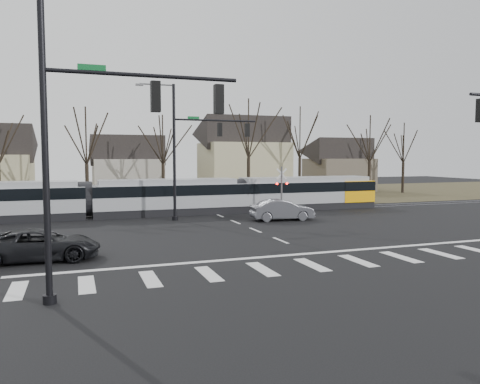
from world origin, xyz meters
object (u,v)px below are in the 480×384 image
object	(u,v)px
suv	(41,245)
rail_crossing_signal	(282,192)
sedan	(282,210)
tram	(166,195)

from	to	relation	value
suv	rail_crossing_signal	xyz separation A→B (m)	(17.69, 11.77, 1.14)
sedan	rail_crossing_signal	xyz separation A→B (m)	(1.35, 3.04, 1.10)
tram	rail_crossing_signal	xyz separation A→B (m)	(8.98, -3.21, 0.28)
suv	rail_crossing_signal	size ratio (longest dim) A/B	1.36
rail_crossing_signal	tram	bearing A→B (deg)	160.34
tram	suv	world-z (taller)	tram
sedan	suv	distance (m)	18.53
suv	tram	bearing A→B (deg)	-27.59
sedan	rail_crossing_signal	distance (m)	3.50
tram	rail_crossing_signal	distance (m)	9.54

